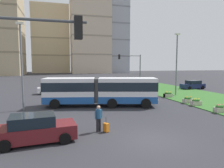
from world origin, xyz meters
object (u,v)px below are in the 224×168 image
object	(u,v)px
car_navy_sedan	(193,85)
flower_planter_4	(168,94)
articulated_bus	(100,91)
apartment_tower_westcentre	(51,40)
traffic_light_far_right	(133,66)
car_maroon_sedan	(35,129)
flower_planter_5	(168,94)
traffic_light_near_left	(21,71)
car_white_van	(52,89)
streetlight_median	(177,62)
flower_planter_2	(196,102)
flower_planter_1	(220,108)
streetlight_left	(21,62)
apartment_tower_centre	(90,29)
flower_planter_3	(188,100)
pedestrian_crossing	(99,117)
apartment_tower_eastcentre	(114,26)
rolling_suitcase	(106,127)

from	to	relation	value
car_navy_sedan	flower_planter_4	size ratio (longest dim) A/B	4.15
articulated_bus	apartment_tower_westcentre	size ratio (longest dim) A/B	0.32
flower_planter_4	traffic_light_far_right	bearing A→B (deg)	101.60
car_maroon_sedan	flower_planter_5	size ratio (longest dim) A/B	4.13
car_maroon_sedan	traffic_light_near_left	world-z (taller)	traffic_light_near_left
car_maroon_sedan	car_white_van	distance (m)	19.94
streetlight_median	flower_planter_5	bearing A→B (deg)	-148.82
car_maroon_sedan	flower_planter_2	xyz separation A→B (m)	(15.55, 6.27, -0.33)
flower_planter_4	apartment_tower_westcentre	world-z (taller)	apartment_tower_westcentre
flower_planter_4	traffic_light_far_right	distance (m)	9.51
car_white_van	flower_planter_4	world-z (taller)	car_white_van
flower_planter_1	flower_planter_5	distance (m)	8.95
flower_planter_4	streetlight_left	distance (m)	18.27
traffic_light_far_right	streetlight_median	distance (m)	8.32
car_navy_sedan	apartment_tower_westcentre	world-z (taller)	apartment_tower_westcentre
car_navy_sedan	traffic_light_far_right	xyz separation A→B (m)	(-11.19, 1.21, 3.47)
flower_planter_4	traffic_light_near_left	size ratio (longest dim) A/B	0.18
apartment_tower_centre	traffic_light_far_right	bearing A→B (deg)	-93.72
traffic_light_far_right	apartment_tower_centre	xyz separation A→B (m)	(4.91, 75.54, 19.34)
car_maroon_sedan	apartment_tower_westcentre	distance (m)	113.89
flower_planter_3	streetlight_left	xyz separation A→B (m)	(-17.51, 1.24, 4.19)
flower_planter_1	flower_planter_3	world-z (taller)	same
pedestrian_crossing	traffic_light_near_left	xyz separation A→B (m)	(-3.72, -5.28, 3.14)
pedestrian_crossing	traffic_light_far_right	xyz separation A→B (m)	(9.98, 19.72, 3.22)
streetlight_median	apartment_tower_westcentre	distance (m)	102.17
traffic_light_far_right	apartment_tower_eastcentre	bearing A→B (deg)	76.52
streetlight_median	apartment_tower_eastcentre	world-z (taller)	apartment_tower_eastcentre
flower_planter_1	apartment_tower_centre	xyz separation A→B (m)	(3.16, 93.08, 23.14)
flower_planter_1	streetlight_median	xyz separation A→B (m)	(1.90, 10.10, 4.38)
rolling_suitcase	streetlight_left	size ratio (longest dim) A/B	0.12
flower_planter_3	flower_planter_4	distance (m)	4.32
car_navy_sedan	flower_planter_3	world-z (taller)	car_navy_sedan
flower_planter_5	traffic_light_far_right	world-z (taller)	traffic_light_far_right
car_maroon_sedan	rolling_suitcase	world-z (taller)	car_maroon_sedan
traffic_light_far_right	apartment_tower_westcentre	size ratio (longest dim) A/B	0.16
flower_planter_4	traffic_light_near_left	world-z (taller)	traffic_light_near_left
apartment_tower_centre	articulated_bus	bearing A→B (deg)	-98.51
traffic_light_near_left	apartment_tower_eastcentre	xyz separation A→B (m)	(33.27, 106.64, 22.76)
flower_planter_3	traffic_light_far_right	distance (m)	13.52
flower_planter_2	car_white_van	bearing A→B (deg)	137.77
traffic_light_near_left	apartment_tower_centre	size ratio (longest dim) A/B	0.13
traffic_light_far_right	flower_planter_1	bearing A→B (deg)	-84.30
streetlight_left	car_maroon_sedan	bearing A→B (deg)	-77.59
articulated_bus	flower_planter_3	bearing A→B (deg)	-7.07
rolling_suitcase	streetlight_median	bearing A→B (deg)	43.42
car_white_van	flower_planter_4	bearing A→B (deg)	-27.83
traffic_light_far_right	pedestrian_crossing	bearing A→B (deg)	-116.84
streetlight_left	apartment_tower_westcentre	bearing A→B (deg)	89.88
car_navy_sedan	traffic_light_near_left	size ratio (longest dim) A/B	0.75
car_navy_sedan	flower_planter_1	distance (m)	18.87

